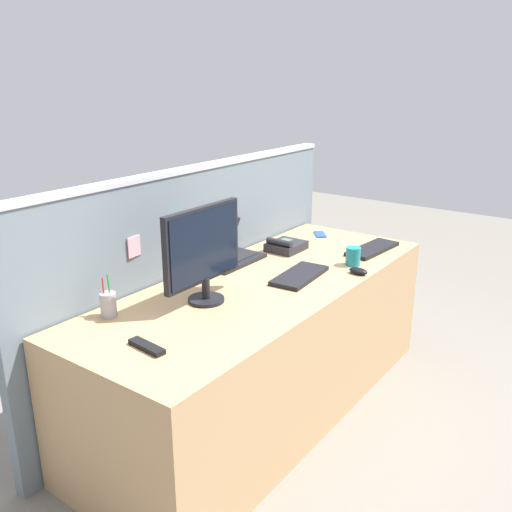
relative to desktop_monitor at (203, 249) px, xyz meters
The scene contains 13 objects.
ground_plane 1.02m from the desktop_monitor, 11.32° to the right, with size 10.00×10.00×0.00m, color slate.
desk 0.70m from the desktop_monitor, 11.32° to the right, with size 2.12×0.79×0.71m, color tan.
cubicle_divider 0.61m from the desktop_monitor, 45.19° to the left, with size 2.29×0.08×1.24m.
desktop_monitor is the anchor object (origin of this frame).
laptop 0.61m from the desktop_monitor, 30.86° to the left, with size 0.37×0.27×0.20m.
desk_phone 0.87m from the desktop_monitor, ahead, with size 0.21×0.18×0.08m.
keyboard_main 1.19m from the desktop_monitor, 14.68° to the right, with size 0.39×0.14×0.02m, color black.
keyboard_spare 0.59m from the desktop_monitor, 20.51° to the right, with size 0.36×0.16×0.02m, color black.
computer_mouse_right_hand 0.86m from the desktop_monitor, 29.09° to the right, with size 0.06×0.10×0.03m, color black.
pen_cup 0.46m from the desktop_monitor, 149.36° to the left, with size 0.07×0.07×0.18m.
cell_phone_blue_case 1.26m from the desktop_monitor, ahead, with size 0.06×0.14×0.01m, color blue.
tv_remote 0.54m from the desktop_monitor, 164.98° to the right, with size 0.04×0.17×0.02m, color black.
coffee_mug 0.92m from the desktop_monitor, 20.73° to the right, with size 0.12×0.08×0.10m.
Camera 1 is at (-2.09, -1.46, 1.69)m, focal length 38.79 mm.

